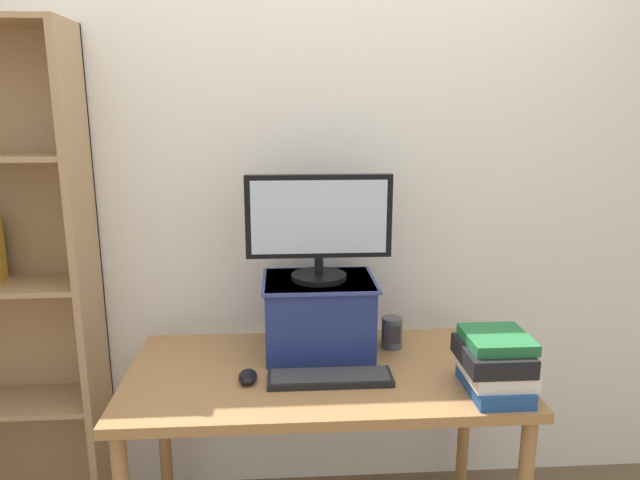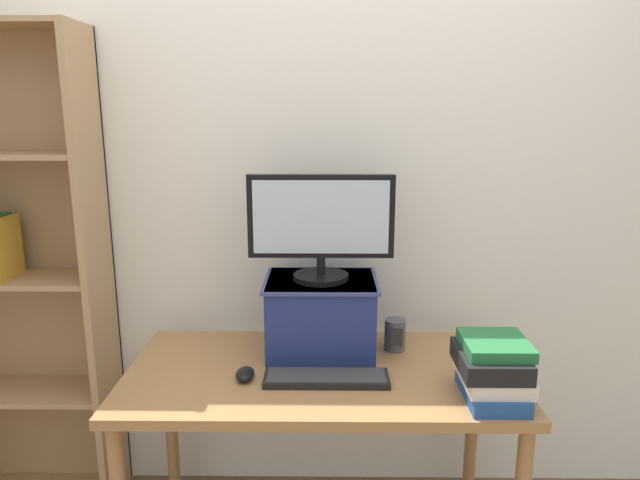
# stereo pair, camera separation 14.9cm
# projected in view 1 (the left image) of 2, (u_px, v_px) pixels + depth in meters

# --- Properties ---
(back_wall) EXTENTS (7.00, 0.08, 2.60)m
(back_wall) POSITION_uv_depth(u_px,v_px,m) (314.00, 196.00, 2.37)
(back_wall) COLOR silver
(back_wall) RESTS_ON ground_plane
(desk) EXTENTS (1.38, 0.70, 0.75)m
(desk) POSITION_uv_depth(u_px,v_px,m) (322.00, 390.00, 2.06)
(desk) COLOR #9E7042
(desk) RESTS_ON ground_plane
(riser_box) EXTENTS (0.42, 0.33, 0.29)m
(riser_box) POSITION_uv_depth(u_px,v_px,m) (318.00, 313.00, 2.17)
(riser_box) COLOR navy
(riser_box) RESTS_ON desk
(computer_monitor) EXTENTS (0.54, 0.21, 0.39)m
(computer_monitor) POSITION_uv_depth(u_px,v_px,m) (318.00, 224.00, 2.09)
(computer_monitor) COLOR black
(computer_monitor) RESTS_ON riser_box
(keyboard) EXTENTS (0.43, 0.13, 0.02)m
(keyboard) POSITION_uv_depth(u_px,v_px,m) (330.00, 378.00, 1.95)
(keyboard) COLOR black
(keyboard) RESTS_ON desk
(computer_mouse) EXTENTS (0.06, 0.10, 0.04)m
(computer_mouse) POSITION_uv_depth(u_px,v_px,m) (248.00, 377.00, 1.94)
(computer_mouse) COLOR black
(computer_mouse) RESTS_ON desk
(book_stack) EXTENTS (0.22, 0.28, 0.20)m
(book_stack) POSITION_uv_depth(u_px,v_px,m) (494.00, 363.00, 1.86)
(book_stack) COLOR navy
(book_stack) RESTS_ON desk
(desk_speaker) EXTENTS (0.08, 0.08, 0.12)m
(desk_speaker) POSITION_uv_depth(u_px,v_px,m) (392.00, 333.00, 2.21)
(desk_speaker) COLOR #4C4C51
(desk_speaker) RESTS_ON desk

